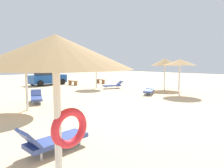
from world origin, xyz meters
TOP-DOWN VIEW (x-y plane):
  - ground_plane at (0.00, 0.00)m, footprint 80.00×80.00m
  - parasol_0 at (6.47, 2.37)m, footprint 2.51×2.51m
  - parasol_1 at (-4.16, 4.88)m, footprint 3.18×3.18m
  - parasol_2 at (-6.24, -2.51)m, footprint 2.46×2.46m
  - parasol_3 at (4.24, 9.91)m, footprint 2.27×2.27m
  - parasol_4 at (8.43, 4.94)m, footprint 2.57×2.57m
  - lounger_0 at (4.83, 3.98)m, footprint 1.99×1.47m
  - lounger_1 at (-3.01, 6.58)m, footprint 1.26×2.00m
  - lounger_2 at (-5.40, -0.54)m, footprint 1.91×0.82m
  - lounger_3 at (5.21, 8.50)m, footprint 1.99×1.30m
  - bench_0 at (3.98, 13.81)m, footprint 0.44×1.51m
  - bench_1 at (7.41, 13.14)m, footprint 0.52×1.53m
  - parked_car at (1.95, 15.86)m, footprint 4.14×2.28m

SIDE VIEW (x-z plane):
  - ground_plane at x=0.00m, z-range 0.00..0.00m
  - lounger_0 at x=4.83m, z-range 0.00..0.61m
  - lounger_1 at x=-3.01m, z-range -0.04..0.67m
  - lounger_3 at x=5.21m, z-range -0.04..0.68m
  - lounger_2 at x=-5.40m, z-range -0.07..0.72m
  - bench_0 at x=3.98m, z-range 0.10..0.59m
  - bench_1 at x=7.41m, z-range 0.10..0.59m
  - parked_car at x=1.95m, z-range -0.04..1.68m
  - parasol_0 at x=6.47m, z-range 1.11..3.81m
  - parasol_4 at x=8.43m, z-range 1.08..3.93m
  - parasol_2 at x=-6.24m, z-range 1.10..3.93m
  - parasol_1 at x=-4.16m, z-range 1.15..3.98m
  - parasol_3 at x=4.24m, z-range 1.17..4.04m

